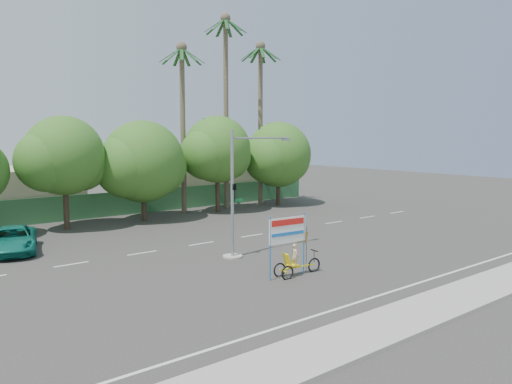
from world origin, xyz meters
TOP-DOWN VIEW (x-y plane):
  - ground at (0.00, 0.00)m, footprint 120.00×120.00m
  - sidewalk_near at (0.00, -7.50)m, footprint 50.00×2.40m
  - fence at (0.00, 21.50)m, footprint 38.00×0.08m
  - building_right at (8.00, 26.00)m, footprint 14.00×8.00m
  - tree_left at (-7.05, 18.00)m, footprint 6.66×5.60m
  - tree_center at (-1.05, 18.00)m, footprint 7.62×6.40m
  - tree_right at (5.95, 18.00)m, footprint 6.90×5.80m
  - tree_far_right at (12.95, 18.00)m, footprint 7.38×6.20m
  - palm_tall at (8.00, 19.50)m, footprint 3.73×3.79m
  - palm_mid at (12.00, 19.50)m, footprint 3.73×3.79m
  - palm_short at (3.50, 19.50)m, footprint 3.73×3.79m
  - traffic_signal at (-2.20, 3.98)m, footprint 4.72×1.10m
  - trike_billboard at (-2.42, -0.76)m, footprint 3.08×0.78m
  - pickup_truck at (-11.71, 12.74)m, footprint 3.74×5.73m

SIDE VIEW (x-z plane):
  - ground at x=0.00m, z-range 0.00..0.00m
  - sidewalk_near at x=0.00m, z-range 0.00..0.12m
  - pickup_truck at x=-11.71m, z-range 0.00..1.47m
  - fence at x=0.00m, z-range 0.00..2.00m
  - trike_billboard at x=-2.42m, z-range -0.30..2.74m
  - building_right at x=8.00m, z-range 0.00..3.60m
  - traffic_signal at x=-2.20m, z-range -0.58..6.42m
  - tree_center at x=-1.05m, z-range 0.54..8.39m
  - tree_far_right at x=12.95m, z-range 0.68..8.61m
  - tree_left at x=-7.05m, z-range 1.02..9.09m
  - tree_right at x=5.95m, z-range 1.06..9.42m
  - palm_short at x=3.50m, z-range 1.64..16.09m
  - palm_mid at x=12.00m, z-range 1.67..17.12m
  - palm_tall at x=8.00m, z-range 1.74..19.19m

